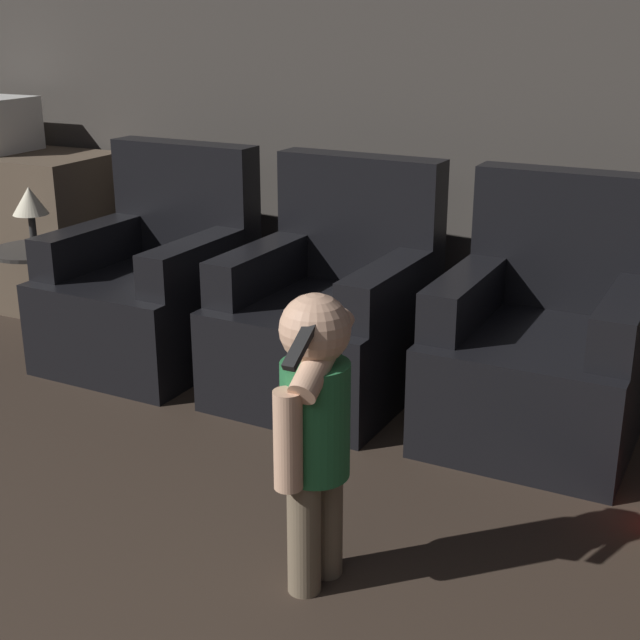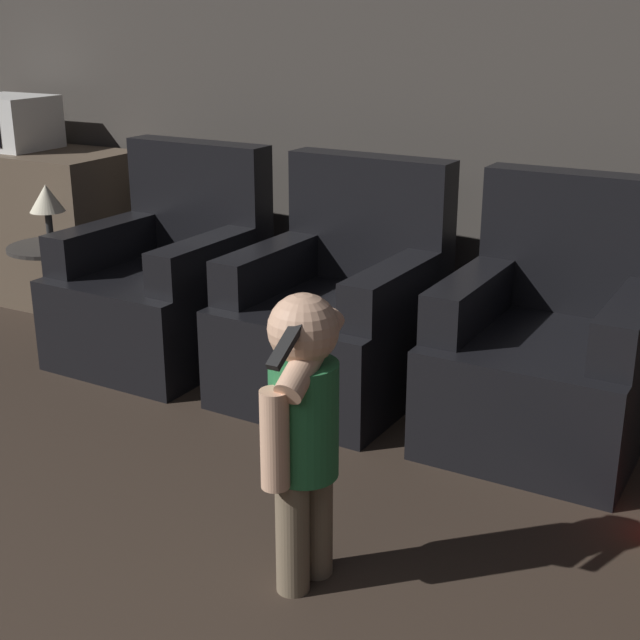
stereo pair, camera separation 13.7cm
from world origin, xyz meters
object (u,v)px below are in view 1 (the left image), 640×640
person_toddler (314,421)px  lamp (30,202)px  armchair_left (154,289)px  armchair_right (543,350)px  armchair_middle (330,317)px

person_toddler → lamp: size_ratio=2.86×
armchair_left → armchair_right: 1.91m
armchair_left → armchair_right: bearing=2.0°
armchair_middle → person_toddler: (0.59, -1.36, 0.20)m
armchair_middle → person_toddler: size_ratio=1.12×
armchair_middle → armchair_right: 0.96m
armchair_left → person_toddler: 2.07m
armchair_right → person_toddler: bearing=-103.7°
armchair_left → armchair_middle: (0.96, -0.00, 0.00)m
armchair_middle → armchair_right: same height
armchair_middle → lamp: armchair_middle is taller
armchair_middle → armchair_left: bearing=-177.3°
armchair_right → lamp: 2.63m
armchair_middle → person_toddler: bearing=-63.9°
armchair_left → lamp: armchair_left is taller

